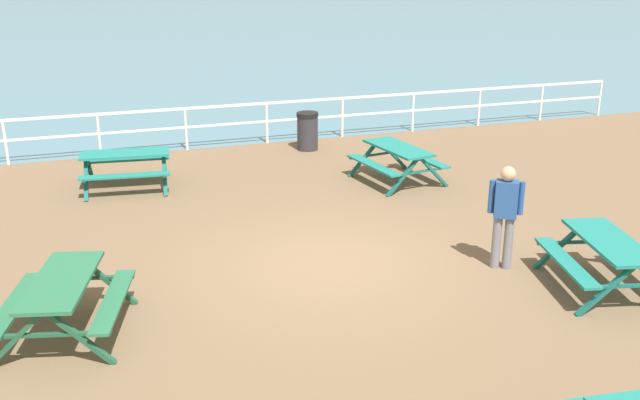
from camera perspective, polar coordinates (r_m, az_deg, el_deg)
name	(u,v)px	position (r m, az deg, el deg)	size (l,w,h in m)	color
ground_plane	(328,269)	(11.50, 0.66, -5.49)	(30.00, 24.00, 0.20)	brown
sea_band	(115,14)	(62.88, -16.08, 14.05)	(142.00, 90.00, 0.01)	teal
seaward_railing	(227,117)	(18.38, -7.46, 6.56)	(23.07, 0.07, 1.08)	white
picnic_table_near_left	(608,252)	(11.20, 22.04, -3.86)	(1.89, 2.11, 0.80)	#1E7A70
picnic_table_near_right	(126,161)	(15.47, -15.26, 3.01)	(1.96, 1.72, 0.80)	#1E7A70
picnic_table_far_left	(63,293)	(9.76, -19.83, -6.98)	(1.91, 2.12, 0.80)	#286B47
picnic_table_far_right	(398,155)	(15.45, 6.24, 3.56)	(1.77, 2.01, 0.80)	#1E7A70
visitor	(505,211)	(11.31, 14.55, -0.85)	(0.47, 0.36, 1.66)	slate
litter_bin	(307,131)	(17.98, -1.01, 5.53)	(0.55, 0.55, 0.95)	#2D2D33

